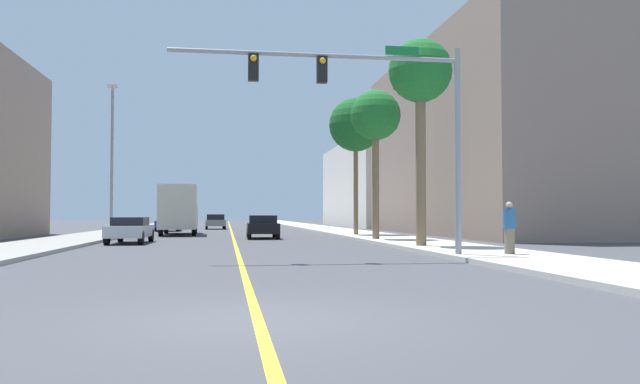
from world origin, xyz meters
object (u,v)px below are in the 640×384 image
palm_far (356,126)px  car_blue (168,223)px  car_silver (130,229)px  traffic_signal_mast (375,101)px  palm_near (420,76)px  car_gray (215,221)px  delivery_truck (179,209)px  pedestrian (509,228)px  palm_mid (375,118)px  car_black (263,226)px  street_lamp (112,153)px

palm_far → car_blue: bearing=130.5°
car_silver → traffic_signal_mast: bearing=127.7°
palm_near → traffic_signal_mast: bearing=-120.9°
car_gray → delivery_truck: size_ratio=0.52×
palm_far → pedestrian: bearing=-87.2°
palm_far → pedestrian: palm_far is taller
palm_near → palm_mid: bearing=91.7°
palm_near → car_black: palm_near is taller
car_gray → pedestrian: pedestrian is taller
car_silver → delivery_truck: bearing=-95.8°
street_lamp → car_silver: bearing=-72.1°
street_lamp → car_silver: (1.98, -6.10, -4.32)m
palm_far → delivery_truck: (-11.26, 5.32, -5.26)m
car_blue → car_silver: 21.86m
delivery_truck → palm_far: bearing=-27.2°
palm_mid → car_black: palm_mid is taller
car_silver → palm_far: bearing=-150.7°
palm_near → pedestrian: size_ratio=5.06×
palm_near → car_blue: size_ratio=2.01×
palm_mid → palm_far: bearing=86.6°
car_silver → delivery_truck: delivery_truck is taller
palm_far → delivery_truck: bearing=154.7°
pedestrian → traffic_signal_mast: bearing=-68.3°
delivery_truck → palm_mid: bearing=-50.4°
palm_mid → delivery_truck: palm_mid is taller
street_lamp → pedestrian: 24.66m
traffic_signal_mast → car_blue: bearing=105.3°
palm_mid → delivery_truck: size_ratio=0.89×
car_blue → car_silver: car_blue is taller
palm_mid → car_black: size_ratio=1.73×
palm_near → pedestrian: 8.33m
traffic_signal_mast → street_lamp: (-11.23, 18.49, -0.00)m
palm_mid → delivery_truck: 17.02m
delivery_truck → pedestrian: 27.61m
traffic_signal_mast → delivery_truck: bearing=107.7°
street_lamp → delivery_truck: 7.70m
palm_far → car_silver: 15.75m
street_lamp → palm_far: (14.66, 0.77, 2.00)m
palm_near → palm_far: size_ratio=0.99×
pedestrian → car_gray: bearing=-142.2°
palm_far → palm_mid: bearing=-93.4°
palm_near → car_silver: bearing=150.7°
palm_far → car_blue: size_ratio=2.04×
palm_near → car_blue: palm_near is taller
car_black → pedestrian: pedestrian is taller
street_lamp → palm_far: street_lamp is taller
traffic_signal_mast → car_gray: size_ratio=2.04×
delivery_truck → car_silver: bearing=-98.6°
car_silver → car_black: car_black is taller
car_silver → car_gray: bearing=-96.4°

